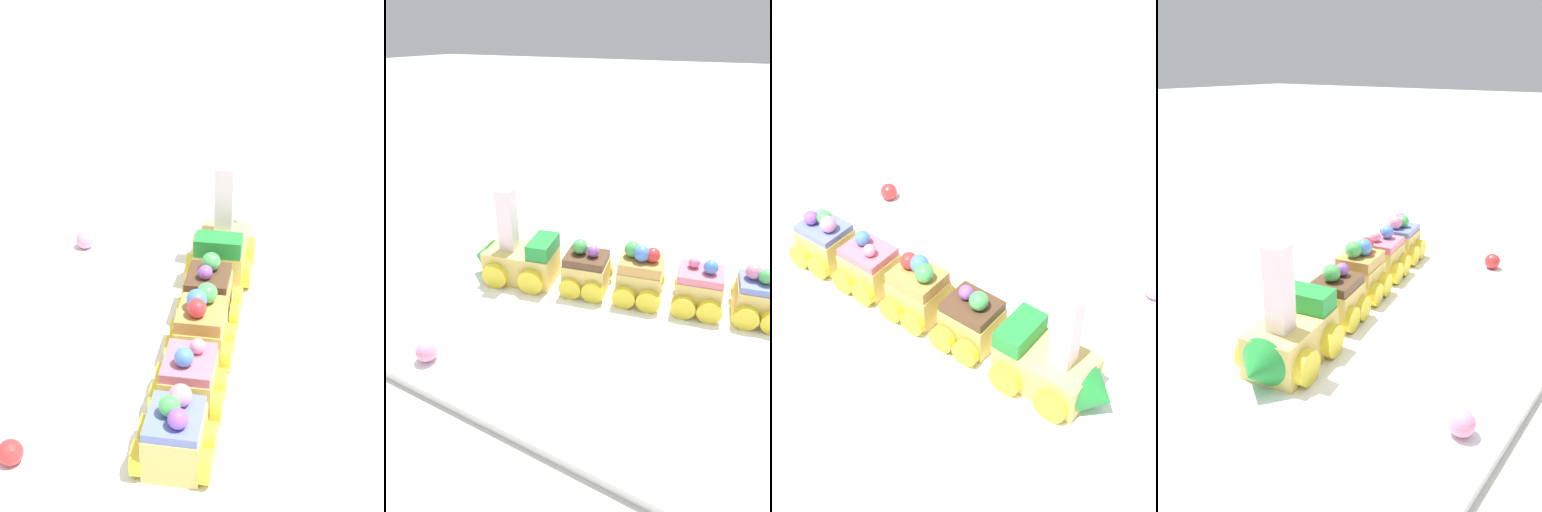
# 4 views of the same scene
# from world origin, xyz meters

# --- Properties ---
(ground_plane) EXTENTS (10.00, 10.00, 0.00)m
(ground_plane) POSITION_xyz_m (0.00, 0.00, 0.00)
(ground_plane) COLOR beige
(display_board) EXTENTS (0.76, 0.47, 0.01)m
(display_board) POSITION_xyz_m (0.00, 0.00, 0.01)
(display_board) COLOR white
(display_board) RESTS_ON ground_plane
(cake_train_locomotive) EXTENTS (0.13, 0.09, 0.13)m
(cake_train_locomotive) POSITION_xyz_m (0.14, 0.02, 0.04)
(cake_train_locomotive) COLOR #EACC66
(cake_train_locomotive) RESTS_ON display_board
(cake_car_chocolate) EXTENTS (0.07, 0.08, 0.08)m
(cake_car_chocolate) POSITION_xyz_m (0.04, -0.00, 0.04)
(cake_car_chocolate) COLOR #EACC66
(cake_car_chocolate) RESTS_ON display_board
(cake_car_caramel) EXTENTS (0.07, 0.08, 0.08)m
(cake_car_caramel) POSITION_xyz_m (-0.03, -0.02, 0.04)
(cake_car_caramel) COLOR #EACC66
(cake_car_caramel) RESTS_ON display_board
(cake_car_strawberry) EXTENTS (0.07, 0.08, 0.07)m
(cake_car_strawberry) POSITION_xyz_m (-0.11, -0.03, 0.04)
(cake_car_strawberry) COLOR #EACC66
(cake_car_strawberry) RESTS_ON display_board
(cake_car_blueberry) EXTENTS (0.07, 0.08, 0.07)m
(cake_car_blueberry) POSITION_xyz_m (-0.18, -0.05, 0.04)
(cake_car_blueberry) COLOR #EACC66
(cake_car_blueberry) RESTS_ON display_board
(gumball_pink) EXTENTS (0.02, 0.02, 0.02)m
(gumball_pink) POSITION_xyz_m (0.13, 0.20, 0.02)
(gumball_pink) COLOR pink
(gumball_pink) RESTS_ON display_board
(gumball_red) EXTENTS (0.02, 0.02, 0.02)m
(gumball_red) POSITION_xyz_m (-0.23, 0.09, 0.02)
(gumball_red) COLOR red
(gumball_red) RESTS_ON display_board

